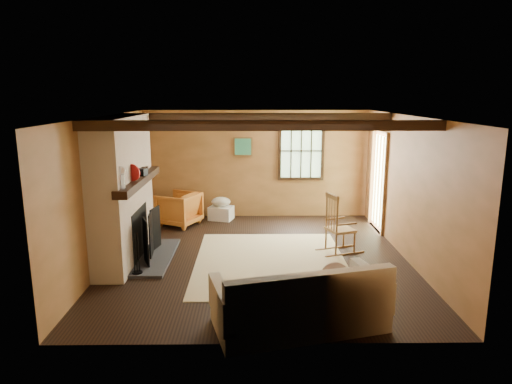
{
  "coord_description": "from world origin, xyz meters",
  "views": [
    {
      "loc": [
        -0.13,
        -7.39,
        2.75
      ],
      "look_at": [
        -0.04,
        0.4,
        1.07
      ],
      "focal_mm": 32.0,
      "sensor_mm": 36.0,
      "label": 1
    }
  ],
  "objects_px": {
    "sofa": "(302,305)",
    "armchair": "(179,209)",
    "rocking_chair": "(339,228)",
    "laundry_basket": "(221,213)",
    "fireplace": "(124,195)"
  },
  "relations": [
    {
      "from": "rocking_chair",
      "to": "armchair",
      "type": "relative_size",
      "value": 1.37
    },
    {
      "from": "sofa",
      "to": "armchair",
      "type": "distance_m",
      "value": 4.91
    },
    {
      "from": "sofa",
      "to": "armchair",
      "type": "xyz_separation_m",
      "value": [
        -2.13,
        4.42,
        0.06
      ]
    },
    {
      "from": "fireplace",
      "to": "rocking_chair",
      "type": "relative_size",
      "value": 2.25
    },
    {
      "from": "armchair",
      "to": "sofa",
      "type": "bearing_deg",
      "value": 51.18
    },
    {
      "from": "fireplace",
      "to": "armchair",
      "type": "distance_m",
      "value": 2.23
    },
    {
      "from": "rocking_chair",
      "to": "laundry_basket",
      "type": "relative_size",
      "value": 2.13
    },
    {
      "from": "rocking_chair",
      "to": "fireplace",
      "type": "bearing_deg",
      "value": 75.15
    },
    {
      "from": "fireplace",
      "to": "sofa",
      "type": "bearing_deg",
      "value": -41.71
    },
    {
      "from": "laundry_basket",
      "to": "fireplace",
      "type": "bearing_deg",
      "value": -120.45
    },
    {
      "from": "fireplace",
      "to": "rocking_chair",
      "type": "bearing_deg",
      "value": 4.45
    },
    {
      "from": "fireplace",
      "to": "rocking_chair",
      "type": "distance_m",
      "value": 3.71
    },
    {
      "from": "fireplace",
      "to": "laundry_basket",
      "type": "relative_size",
      "value": 4.8
    },
    {
      "from": "rocking_chair",
      "to": "laundry_basket",
      "type": "height_order",
      "value": "rocking_chair"
    },
    {
      "from": "armchair",
      "to": "laundry_basket",
      "type": "bearing_deg",
      "value": 141.19
    }
  ]
}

